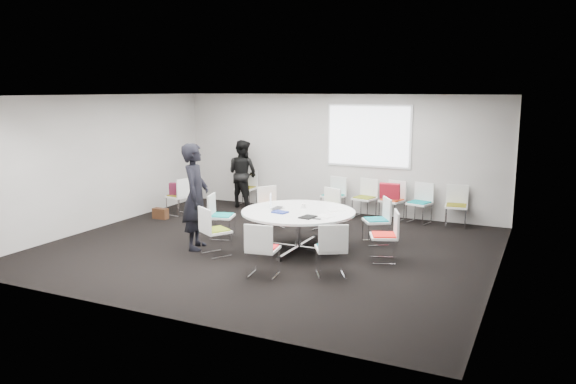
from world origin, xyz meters
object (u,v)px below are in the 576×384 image
at_px(chair_back_c, 392,208).
at_px(person_main, 196,197).
at_px(chair_ring_b, 377,229).
at_px(chair_spare_left, 179,203).
at_px(chair_ring_e, 221,225).
at_px(chair_ring_c, 326,218).
at_px(chair_back_d, 419,211).
at_px(person_back, 243,174).
at_px(chair_ring_f, 215,240).
at_px(chair_back_a, 333,203).
at_px(chair_ring_h, 331,259).
at_px(chair_back_b, 364,206).
at_px(brown_bag, 160,214).
at_px(chair_person_back, 246,195).
at_px(chair_ring_a, 384,246).
at_px(chair_ring_g, 263,260).
at_px(chair_back_e, 456,214).
at_px(maroon_bag, 178,189).
at_px(cup, 304,206).
at_px(conference_table, 298,222).
at_px(laptop, 279,209).
at_px(chair_ring_d, 272,216).

height_order(chair_back_c, person_main, person_main).
distance_m(chair_ring_b, chair_spare_left, 4.92).
distance_m(chair_ring_b, person_main, 3.47).
bearing_deg(chair_ring_e, chair_ring_c, 115.65).
height_order(chair_back_d, person_back, person_back).
distance_m(chair_ring_f, chair_spare_left, 3.51).
bearing_deg(chair_back_a, chair_back_d, -163.82).
bearing_deg(chair_back_a, chair_ring_h, 125.98).
bearing_deg(chair_back_b, chair_back_c, -167.62).
bearing_deg(brown_bag, chair_ring_h, -22.85).
xyz_separation_m(chair_back_b, chair_person_back, (-3.12, 0.00, 0.00)).
distance_m(chair_ring_a, person_main, 3.51).
bearing_deg(chair_back_a, chair_spare_left, 41.50).
xyz_separation_m(chair_ring_g, chair_back_e, (2.21, 4.69, 0.00)).
bearing_deg(maroon_bag, chair_ring_c, 1.22).
bearing_deg(chair_back_e, chair_back_b, -6.39).
bearing_deg(brown_bag, chair_ring_e, -21.62).
xyz_separation_m(chair_back_b, chair_back_d, (1.26, -0.03, 0.00)).
xyz_separation_m(cup, brown_bag, (-3.86, 0.69, -0.66)).
bearing_deg(chair_ring_e, chair_back_a, 141.28).
relative_size(conference_table, chair_person_back, 2.35).
bearing_deg(laptop, person_back, 38.04).
distance_m(chair_ring_f, chair_back_b, 4.29).
bearing_deg(conference_table, chair_ring_c, 92.32).
xyz_separation_m(chair_back_e, maroon_bag, (-6.07, -1.62, 0.34)).
bearing_deg(chair_ring_a, chair_spare_left, 52.71).
bearing_deg(chair_ring_c, person_main, 76.06).
height_order(person_main, cup, person_main).
bearing_deg(chair_back_b, chair_ring_b, 126.06).
xyz_separation_m(chair_ring_f, chair_ring_g, (1.30, -0.66, 0.00)).
bearing_deg(person_back, chair_ring_e, 123.67).
bearing_deg(chair_ring_b, person_main, 87.93).
bearing_deg(chair_spare_left, chair_back_a, -53.41).
relative_size(chair_back_a, chair_back_c, 1.00).
bearing_deg(chair_back_e, conference_table, 46.43).
bearing_deg(chair_ring_d, chair_ring_f, 31.70).
distance_m(chair_spare_left, maroon_bag, 0.34).
distance_m(chair_person_back, person_main, 4.01).
bearing_deg(maroon_bag, chair_ring_d, -5.02).
height_order(chair_back_e, maroon_bag, chair_back_e).
height_order(chair_ring_d, brown_bag, chair_ring_d).
bearing_deg(person_main, conference_table, -88.31).
distance_m(chair_ring_g, brown_bag, 4.75).
height_order(chair_ring_c, cup, chair_ring_c).
xyz_separation_m(chair_back_d, brown_bag, (-5.42, -2.10, -0.16)).
xyz_separation_m(chair_ring_g, chair_back_c, (0.81, 4.69, 0.00)).
height_order(chair_ring_h, chair_back_b, same).
bearing_deg(chair_ring_f, chair_back_c, 93.02).
relative_size(conference_table, chair_ring_g, 2.35).
bearing_deg(chair_back_b, chair_back_e, -167.50).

